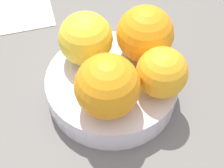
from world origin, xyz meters
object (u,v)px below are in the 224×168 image
(fruit_bowl, at_px, (112,86))
(orange_in_bowl_3, at_px, (162,73))
(orange_in_bowl_0, at_px, (107,86))
(orange_in_bowl_1, at_px, (145,34))
(orange_in_bowl_2, at_px, (86,39))
(folded_napkin, at_px, (15,9))

(fruit_bowl, relative_size, orange_in_bowl_3, 2.79)
(orange_in_bowl_0, distance_m, orange_in_bowl_1, 0.10)
(fruit_bowl, xyz_separation_m, orange_in_bowl_1, (0.03, -0.05, 0.06))
(orange_in_bowl_0, xyz_separation_m, orange_in_bowl_2, (0.09, 0.01, -0.00))
(folded_napkin, bearing_deg, orange_in_bowl_2, -153.04)
(orange_in_bowl_2, distance_m, orange_in_bowl_3, 0.11)
(orange_in_bowl_1, relative_size, orange_in_bowl_3, 1.20)
(orange_in_bowl_0, height_order, orange_in_bowl_1, same)
(orange_in_bowl_1, bearing_deg, orange_in_bowl_2, 79.72)
(orange_in_bowl_1, xyz_separation_m, folded_napkin, (0.20, 0.17, -0.08))
(orange_in_bowl_1, relative_size, orange_in_bowl_2, 1.06)
(orange_in_bowl_0, xyz_separation_m, orange_in_bowl_1, (0.07, -0.07, -0.00))
(orange_in_bowl_3, distance_m, folded_napkin, 0.32)
(fruit_bowl, xyz_separation_m, orange_in_bowl_2, (0.04, 0.02, 0.06))
(orange_in_bowl_1, height_order, folded_napkin, orange_in_bowl_1)
(orange_in_bowl_0, height_order, folded_napkin, orange_in_bowl_0)
(orange_in_bowl_2, height_order, orange_in_bowl_3, orange_in_bowl_2)
(orange_in_bowl_0, height_order, orange_in_bowl_2, orange_in_bowl_0)
(fruit_bowl, distance_m, orange_in_bowl_0, 0.08)
(orange_in_bowl_0, relative_size, orange_in_bowl_1, 1.01)
(orange_in_bowl_2, bearing_deg, folded_napkin, 26.96)
(orange_in_bowl_1, height_order, orange_in_bowl_3, orange_in_bowl_1)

